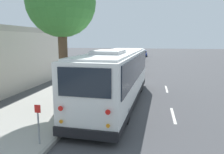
{
  "coord_description": "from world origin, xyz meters",
  "views": [
    {
      "loc": [
        -11.91,
        -1.84,
        3.81
      ],
      "look_at": [
        2.25,
        0.83,
        1.3
      ],
      "focal_mm": 35.0,
      "sensor_mm": 36.0,
      "label": 1
    }
  ],
  "objects_px": {
    "parked_sedan_silver": "(136,62)",
    "sign_post_far": "(58,108)",
    "parked_sedan_white": "(140,56)",
    "sign_post_near": "(38,124)",
    "parked_sedan_black": "(139,58)",
    "fire_hydrant": "(113,72)",
    "parked_sedan_blue": "(143,54)",
    "shuttle_bus": "(117,75)",
    "parked_sedan_maroon": "(129,68)"
  },
  "relations": [
    {
      "from": "sign_post_far",
      "to": "parked_sedan_silver",
      "type": "bearing_deg",
      "value": -3.7
    },
    {
      "from": "parked_sedan_white",
      "to": "fire_hydrant",
      "type": "distance_m",
      "value": 21.95
    },
    {
      "from": "parked_sedan_silver",
      "to": "sign_post_far",
      "type": "relative_size",
      "value": 3.02
    },
    {
      "from": "parked_sedan_silver",
      "to": "sign_post_near",
      "type": "bearing_deg",
      "value": 176.51
    },
    {
      "from": "sign_post_near",
      "to": "parked_sedan_blue",
      "type": "bearing_deg",
      "value": -2.22
    },
    {
      "from": "parked_sedan_maroon",
      "to": "fire_hydrant",
      "type": "relative_size",
      "value": 5.65
    },
    {
      "from": "parked_sedan_maroon",
      "to": "parked_sedan_blue",
      "type": "height_order",
      "value": "parked_sedan_maroon"
    },
    {
      "from": "parked_sedan_black",
      "to": "parked_sedan_white",
      "type": "height_order",
      "value": "parked_sedan_black"
    },
    {
      "from": "sign_post_near",
      "to": "shuttle_bus",
      "type": "bearing_deg",
      "value": -16.91
    },
    {
      "from": "parked_sedan_white",
      "to": "parked_sedan_silver",
      "type": "bearing_deg",
      "value": -177.37
    },
    {
      "from": "parked_sedan_silver",
      "to": "sign_post_far",
      "type": "xyz_separation_m",
      "value": [
        -22.5,
        1.46,
        0.31
      ]
    },
    {
      "from": "parked_sedan_white",
      "to": "sign_post_near",
      "type": "distance_m",
      "value": 36.56
    },
    {
      "from": "parked_sedan_maroon",
      "to": "sign_post_far",
      "type": "xyz_separation_m",
      "value": [
        -15.5,
        1.32,
        0.31
      ]
    },
    {
      "from": "parked_sedan_blue",
      "to": "parked_sedan_maroon",
      "type": "bearing_deg",
      "value": 179.05
    },
    {
      "from": "parked_sedan_black",
      "to": "fire_hydrant",
      "type": "distance_m",
      "value": 16.21
    },
    {
      "from": "parked_sedan_maroon",
      "to": "parked_sedan_blue",
      "type": "distance_m",
      "value": 25.58
    },
    {
      "from": "parked_sedan_blue",
      "to": "sign_post_far",
      "type": "height_order",
      "value": "sign_post_far"
    },
    {
      "from": "parked_sedan_maroon",
      "to": "parked_sedan_black",
      "type": "distance_m",
      "value": 13.61
    },
    {
      "from": "sign_post_far",
      "to": "fire_hydrant",
      "type": "relative_size",
      "value": 1.87
    },
    {
      "from": "parked_sedan_maroon",
      "to": "parked_sedan_black",
      "type": "xyz_separation_m",
      "value": [
        13.61,
        -0.09,
        0.0
      ]
    },
    {
      "from": "parked_sedan_black",
      "to": "parked_sedan_blue",
      "type": "height_order",
      "value": "parked_sedan_black"
    },
    {
      "from": "shuttle_bus",
      "to": "parked_sedan_black",
      "type": "xyz_separation_m",
      "value": [
        24.88,
        0.37,
        -1.13
      ]
    },
    {
      "from": "shuttle_bus",
      "to": "sign_post_near",
      "type": "bearing_deg",
      "value": 165.61
    },
    {
      "from": "parked_sedan_maroon",
      "to": "parked_sedan_silver",
      "type": "bearing_deg",
      "value": -3.72
    },
    {
      "from": "parked_sedan_white",
      "to": "parked_sedan_blue",
      "type": "relative_size",
      "value": 0.93
    },
    {
      "from": "parked_sedan_white",
      "to": "sign_post_near",
      "type": "xyz_separation_m",
      "value": [
        -36.54,
        1.37,
        0.3
      ]
    },
    {
      "from": "parked_sedan_blue",
      "to": "sign_post_far",
      "type": "xyz_separation_m",
      "value": [
        -41.08,
        1.66,
        0.33
      ]
    },
    {
      "from": "parked_sedan_black",
      "to": "parked_sedan_white",
      "type": "relative_size",
      "value": 0.98
    },
    {
      "from": "sign_post_far",
      "to": "shuttle_bus",
      "type": "bearing_deg",
      "value": -22.94
    },
    {
      "from": "parked_sedan_blue",
      "to": "fire_hydrant",
      "type": "bearing_deg",
      "value": 176.28
    },
    {
      "from": "parked_sedan_maroon",
      "to": "parked_sedan_white",
      "type": "height_order",
      "value": "parked_sedan_maroon"
    },
    {
      "from": "sign_post_near",
      "to": "parked_sedan_silver",
      "type": "bearing_deg",
      "value": -3.45
    },
    {
      "from": "parked_sedan_maroon",
      "to": "sign_post_far",
      "type": "distance_m",
      "value": 15.56
    },
    {
      "from": "parked_sedan_blue",
      "to": "sign_post_near",
      "type": "distance_m",
      "value": 42.77
    },
    {
      "from": "parked_sedan_maroon",
      "to": "fire_hydrant",
      "type": "xyz_separation_m",
      "value": [
        -2.53,
        1.39,
        -0.06
      ]
    },
    {
      "from": "fire_hydrant",
      "to": "parked_sedan_blue",
      "type": "bearing_deg",
      "value": -3.52
    },
    {
      "from": "parked_sedan_white",
      "to": "parked_sedan_maroon",
      "type": "bearing_deg",
      "value": -177.9
    },
    {
      "from": "parked_sedan_black",
      "to": "sign_post_near",
      "type": "bearing_deg",
      "value": 178.76
    },
    {
      "from": "parked_sedan_black",
      "to": "shuttle_bus",
      "type": "bearing_deg",
      "value": -177.74
    },
    {
      "from": "fire_hydrant",
      "to": "parked_sedan_black",
      "type": "bearing_deg",
      "value": -5.26
    },
    {
      "from": "parked_sedan_maroon",
      "to": "sign_post_near",
      "type": "xyz_separation_m",
      "value": [
        -17.15,
        1.32,
        0.27
      ]
    },
    {
      "from": "parked_sedan_maroon",
      "to": "parked_sedan_silver",
      "type": "height_order",
      "value": "parked_sedan_silver"
    },
    {
      "from": "fire_hydrant",
      "to": "sign_post_near",
      "type": "bearing_deg",
      "value": -179.73
    },
    {
      "from": "parked_sedan_silver",
      "to": "shuttle_bus",
      "type": "bearing_deg",
      "value": -179.0
    },
    {
      "from": "parked_sedan_silver",
      "to": "parked_sedan_white",
      "type": "height_order",
      "value": "parked_sedan_silver"
    },
    {
      "from": "parked_sedan_maroon",
      "to": "parked_sedan_blue",
      "type": "relative_size",
      "value": 0.99
    },
    {
      "from": "parked_sedan_blue",
      "to": "parked_sedan_black",
      "type": "bearing_deg",
      "value": 178.64
    },
    {
      "from": "sign_post_far",
      "to": "fire_hydrant",
      "type": "bearing_deg",
      "value": 0.31
    },
    {
      "from": "parked_sedan_white",
      "to": "parked_sedan_blue",
      "type": "height_order",
      "value": "parked_sedan_blue"
    },
    {
      "from": "shuttle_bus",
      "to": "parked_sedan_maroon",
      "type": "xyz_separation_m",
      "value": [
        11.27,
        0.47,
        -1.13
      ]
    }
  ]
}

